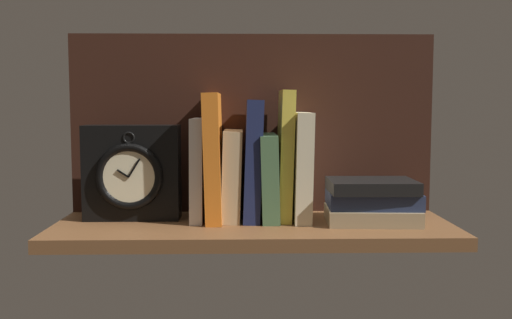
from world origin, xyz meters
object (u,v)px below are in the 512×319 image
(book_orange_pandolfini, at_px, (214,157))
(framed_clock, at_px, (132,173))
(book_green_romantic, at_px, (269,177))
(book_cream_twain, at_px, (301,166))
(book_stack_side, at_px, (372,201))
(book_white_catcher, at_px, (198,169))
(book_yellow_seinlanguage, at_px, (285,155))
(book_tan_shortstories, at_px, (232,175))
(book_navy_bierce, at_px, (251,160))

(book_orange_pandolfini, distance_m, framed_clock, 0.17)
(book_green_romantic, height_order, book_cream_twain, book_cream_twain)
(book_stack_side, bearing_deg, book_white_catcher, 173.96)
(book_green_romantic, bearing_deg, book_cream_twain, 0.00)
(book_yellow_seinlanguage, xyz_separation_m, framed_clock, (-0.31, -0.00, -0.03))
(book_tan_shortstories, relative_size, book_cream_twain, 0.83)
(book_cream_twain, bearing_deg, book_yellow_seinlanguage, 180.00)
(book_navy_bierce, distance_m, framed_clock, 0.24)
(book_white_catcher, xyz_separation_m, book_stack_side, (0.34, -0.04, -0.06))
(book_white_catcher, relative_size, book_orange_pandolfini, 0.80)
(book_navy_bierce, height_order, book_green_romantic, book_navy_bierce)
(book_stack_side, bearing_deg, book_yellow_seinlanguage, 167.84)
(book_yellow_seinlanguage, relative_size, book_cream_twain, 1.20)
(book_tan_shortstories, bearing_deg, book_stack_side, -7.52)
(book_white_catcher, relative_size, book_tan_shortstories, 1.13)
(book_green_romantic, bearing_deg, book_tan_shortstories, 180.00)
(book_navy_bierce, bearing_deg, book_cream_twain, 0.00)
(book_tan_shortstories, bearing_deg, book_navy_bierce, 0.00)
(book_orange_pandolfini, bearing_deg, book_green_romantic, 0.00)
(book_orange_pandolfini, bearing_deg, book_yellow_seinlanguage, 0.00)
(book_orange_pandolfini, relative_size, framed_clock, 1.33)
(book_white_catcher, relative_size, book_stack_side, 1.09)
(book_white_catcher, bearing_deg, book_navy_bierce, 0.00)
(book_yellow_seinlanguage, height_order, book_stack_side, book_yellow_seinlanguage)
(book_yellow_seinlanguage, bearing_deg, book_navy_bierce, 180.00)
(book_white_catcher, xyz_separation_m, book_tan_shortstories, (0.07, 0.00, -0.01))
(book_tan_shortstories, relative_size, book_green_romantic, 1.05)
(framed_clock, xyz_separation_m, book_stack_side, (0.48, -0.04, -0.05))
(book_orange_pandolfini, relative_size, book_tan_shortstories, 1.41)
(book_white_catcher, bearing_deg, book_green_romantic, 0.00)
(book_white_catcher, bearing_deg, book_tan_shortstories, 0.00)
(book_white_catcher, xyz_separation_m, book_orange_pandolfini, (0.03, 0.00, 0.02))
(framed_clock, bearing_deg, book_navy_bierce, 0.30)
(book_tan_shortstories, distance_m, book_green_romantic, 0.07)
(book_orange_pandolfini, distance_m, book_navy_bierce, 0.08)
(book_tan_shortstories, height_order, book_stack_side, book_tan_shortstories)
(book_green_romantic, distance_m, book_cream_twain, 0.07)
(book_yellow_seinlanguage, height_order, framed_clock, book_yellow_seinlanguage)
(book_yellow_seinlanguage, relative_size, framed_clock, 1.36)
(book_tan_shortstories, bearing_deg, framed_clock, -179.65)
(book_yellow_seinlanguage, relative_size, book_stack_side, 1.38)
(book_navy_bierce, bearing_deg, book_yellow_seinlanguage, 0.00)
(book_green_romantic, relative_size, book_cream_twain, 0.80)
(book_stack_side, bearing_deg, book_orange_pandolfini, 173.37)
(book_cream_twain, relative_size, framed_clock, 1.13)
(book_white_catcher, relative_size, book_yellow_seinlanguage, 0.79)
(book_white_catcher, bearing_deg, book_orange_pandolfini, 0.00)
(book_green_romantic, bearing_deg, book_orange_pandolfini, 180.00)
(book_white_catcher, relative_size, book_green_romantic, 1.19)
(framed_clock, bearing_deg, book_cream_twain, 0.21)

